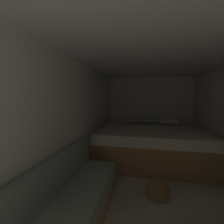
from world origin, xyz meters
The scene contains 7 objects.
ground_plane centered at (0.00, 1.73, 0.00)m, with size 6.96×6.96×0.00m, color #B2A893.
wall_back centered at (0.00, 4.24, 1.02)m, with size 2.53×0.05×2.04m, color silver.
wall_left centered at (-1.24, 1.73, 1.02)m, with size 0.05×4.96×2.04m, color silver.
ceiling_slab centered at (0.00, 1.73, 2.07)m, with size 2.53×4.96×0.05m, color white.
bed centered at (0.00, 3.24, 0.37)m, with size 2.31×1.88×0.88m.
sofa_left centered at (-0.92, 0.90, 0.23)m, with size 0.63×2.33×0.72m.
wicker_basket centered at (0.07, 1.79, 0.10)m, with size 0.32×0.32×0.19m.
Camera 1 is at (-0.14, -0.41, 1.39)m, focal length 24.65 mm.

